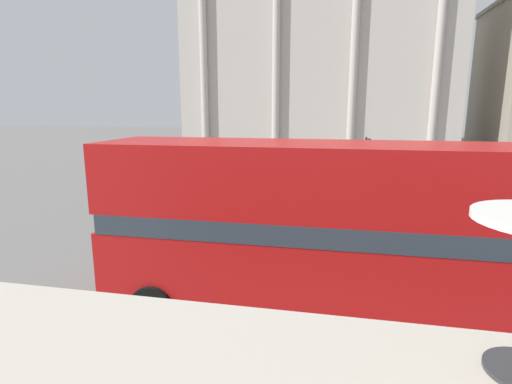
{
  "coord_description": "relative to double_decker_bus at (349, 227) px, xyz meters",
  "views": [
    {
      "loc": [
        0.15,
        -2.13,
        4.95
      ],
      "look_at": [
        -3.47,
        15.5,
        1.18
      ],
      "focal_mm": 28.0,
      "sensor_mm": 36.0,
      "label": 1
    }
  ],
  "objects": [
    {
      "name": "car_white",
      "position": [
        0.56,
        19.43,
        -1.65
      ],
      "size": [
        4.2,
        1.93,
        1.35
      ],
      "rotation": [
        0.0,
        0.0,
        1.66
      ],
      "color": "black",
      "rests_on": "ground_plane"
    },
    {
      "name": "traffic_light_far",
      "position": [
        1.47,
        16.84,
        -0.22
      ],
      "size": [
        0.42,
        0.24,
        3.23
      ],
      "color": "black",
      "rests_on": "ground_plane"
    },
    {
      "name": "traffic_light_near",
      "position": [
        0.13,
        3.85,
        -0.23
      ],
      "size": [
        0.42,
        0.24,
        3.22
      ],
      "color": "black",
      "rests_on": "ground_plane"
    },
    {
      "name": "double_decker_bus",
      "position": [
        0.0,
        0.0,
        0.0
      ],
      "size": [
        11.33,
        2.64,
        4.21
      ],
      "rotation": [
        0.0,
        0.0,
        0.14
      ],
      "color": "black",
      "rests_on": "ground_plane"
    },
    {
      "name": "pedestrian_black",
      "position": [
        6.13,
        13.41,
        -1.41
      ],
      "size": [
        0.32,
        0.32,
        1.64
      ],
      "rotation": [
        0.0,
        0.0,
        2.5
      ],
      "color": "#282B33",
      "rests_on": "ground_plane"
    },
    {
      "name": "traffic_light_mid",
      "position": [
        0.74,
        9.55,
        -0.07
      ],
      "size": [
        0.42,
        0.24,
        3.48
      ],
      "color": "black",
      "rests_on": "ground_plane"
    },
    {
      "name": "car_silver",
      "position": [
        -1.73,
        22.49,
        -1.65
      ],
      "size": [
        4.2,
        1.93,
        1.35
      ],
      "rotation": [
        0.0,
        0.0,
        4.08
      ],
      "color": "black",
      "rests_on": "ground_plane"
    },
    {
      "name": "plaza_building_left",
      "position": [
        -3.47,
        47.31,
        9.44
      ],
      "size": [
        34.7,
        13.78,
        23.58
      ],
      "color": "#BCB2A8",
      "rests_on": "ground_plane"
    }
  ]
}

